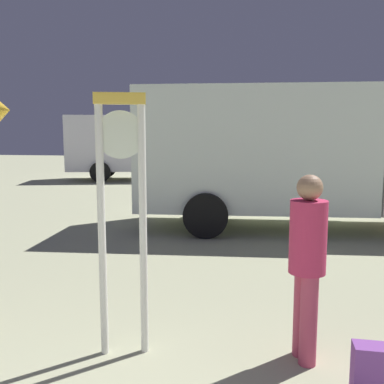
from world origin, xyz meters
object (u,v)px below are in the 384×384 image
at_px(box_truck_near, 287,153).
at_px(box_truck_far, 137,145).
at_px(standing_clock, 122,197).
at_px(person_near_clock, 307,259).
at_px(backpack, 374,371).

bearing_deg(box_truck_near, box_truck_far, 124.61).
bearing_deg(box_truck_near, standing_clock, -105.44).
distance_m(person_near_clock, backpack, 1.00).
height_order(person_near_clock, box_truck_far, box_truck_far).
bearing_deg(standing_clock, box_truck_near, 74.56).
bearing_deg(backpack, box_truck_near, 94.88).
height_order(standing_clock, person_near_clock, standing_clock).
xyz_separation_m(backpack, box_truck_far, (-7.04, 15.59, 1.39)).
bearing_deg(box_truck_far, box_truck_near, -55.39).
xyz_separation_m(person_near_clock, box_truck_far, (-6.54, 15.14, 0.65)).
xyz_separation_m(person_near_clock, box_truck_near, (-0.03, 5.70, 0.71)).
relative_size(person_near_clock, box_truck_near, 0.24).
distance_m(person_near_clock, box_truck_far, 16.50).
distance_m(standing_clock, box_truck_near, 6.09).
xyz_separation_m(backpack, box_truck_near, (-0.53, 6.15, 1.45)).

